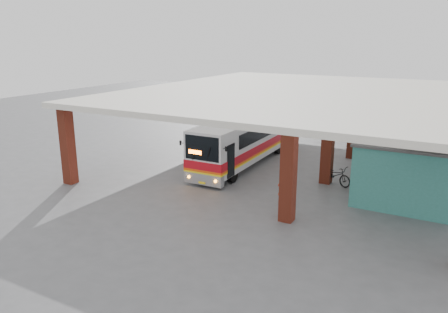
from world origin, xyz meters
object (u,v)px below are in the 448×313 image
motorcycle (335,175)px  red_chair (381,160)px  coach_bus (246,139)px  pedestrian (283,190)px

motorcycle → red_chair: (1.58, 5.23, -0.21)m
coach_bus → motorcycle: (6.19, -1.36, -1.07)m
pedestrian → red_chair: size_ratio=2.00×
motorcycle → red_chair: size_ratio=2.81×
red_chair → motorcycle: bearing=-104.6°
pedestrian → red_chair: 9.93m
coach_bus → red_chair: size_ratio=15.03×
pedestrian → coach_bus: bearing=-59.7°
coach_bus → pedestrian: 7.44m
pedestrian → red_chair: bearing=-117.7°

